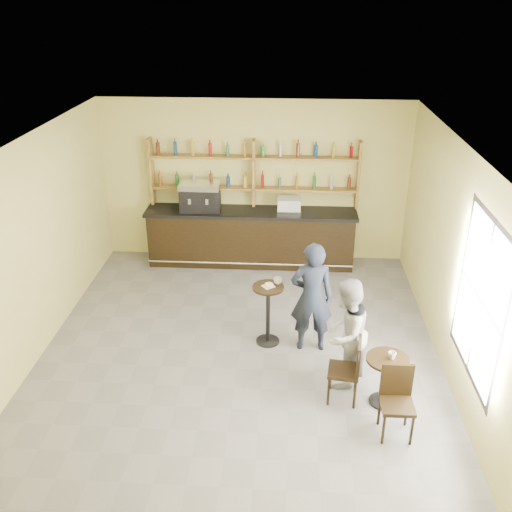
# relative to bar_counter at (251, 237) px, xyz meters

# --- Properties ---
(floor) EXTENTS (7.00, 7.00, 0.00)m
(floor) POSITION_rel_bar_counter_xyz_m (0.04, -3.15, -0.56)
(floor) COLOR slate
(floor) RESTS_ON ground
(ceiling) EXTENTS (7.00, 7.00, 0.00)m
(ceiling) POSITION_rel_bar_counter_xyz_m (0.04, -3.15, 2.64)
(ceiling) COLOR white
(ceiling) RESTS_ON wall_back
(wall_back) EXTENTS (7.00, 0.00, 7.00)m
(wall_back) POSITION_rel_bar_counter_xyz_m (0.04, 0.35, 1.04)
(wall_back) COLOR #E0D87F
(wall_back) RESTS_ON floor
(wall_front) EXTENTS (7.00, 0.00, 7.00)m
(wall_front) POSITION_rel_bar_counter_xyz_m (0.04, -6.65, 1.04)
(wall_front) COLOR #E0D87F
(wall_front) RESTS_ON floor
(wall_left) EXTENTS (0.00, 7.00, 7.00)m
(wall_left) POSITION_rel_bar_counter_xyz_m (-2.96, -3.15, 1.04)
(wall_left) COLOR #E0D87F
(wall_left) RESTS_ON floor
(wall_right) EXTENTS (0.00, 7.00, 7.00)m
(wall_right) POSITION_rel_bar_counter_xyz_m (3.04, -3.15, 1.04)
(wall_right) COLOR #E0D87F
(wall_right) RESTS_ON floor
(window_pane) EXTENTS (0.00, 2.00, 2.00)m
(window_pane) POSITION_rel_bar_counter_xyz_m (3.04, -4.35, 1.14)
(window_pane) COLOR white
(window_pane) RESTS_ON wall_right
(window_frame) EXTENTS (0.04, 1.70, 2.10)m
(window_frame) POSITION_rel_bar_counter_xyz_m (3.03, -4.35, 1.14)
(window_frame) COLOR black
(window_frame) RESTS_ON wall_right
(shelf_unit) EXTENTS (4.00, 0.26, 1.40)m
(shelf_unit) POSITION_rel_bar_counter_xyz_m (0.04, 0.22, 1.25)
(shelf_unit) COLOR brown
(shelf_unit) RESTS_ON wall_back
(liquor_bottles) EXTENTS (3.68, 0.10, 1.00)m
(liquor_bottles) POSITION_rel_bar_counter_xyz_m (0.04, 0.22, 1.42)
(liquor_bottles) COLOR #8C5919
(liquor_bottles) RESTS_ON shelf_unit
(bar_counter) EXTENTS (4.12, 0.80, 1.12)m
(bar_counter) POSITION_rel_bar_counter_xyz_m (0.00, 0.00, 0.00)
(bar_counter) COLOR black
(bar_counter) RESTS_ON floor
(espresso_machine) EXTENTS (0.80, 0.54, 0.55)m
(espresso_machine) POSITION_rel_bar_counter_xyz_m (-0.99, 0.00, 0.83)
(espresso_machine) COLOR black
(espresso_machine) RESTS_ON bar_counter
(pastry_case) EXTENTS (0.50, 0.43, 0.27)m
(pastry_case) POSITION_rel_bar_counter_xyz_m (0.74, 0.00, 0.69)
(pastry_case) COLOR silver
(pastry_case) RESTS_ON bar_counter
(pedestal_table) EXTENTS (0.62, 0.62, 0.99)m
(pedestal_table) POSITION_rel_bar_counter_xyz_m (0.46, -2.85, -0.06)
(pedestal_table) COLOR black
(pedestal_table) RESTS_ON floor
(napkin) EXTENTS (0.22, 0.22, 0.00)m
(napkin) POSITION_rel_bar_counter_xyz_m (0.46, -2.85, 0.43)
(napkin) COLOR white
(napkin) RESTS_ON pedestal_table
(donut) EXTENTS (0.14, 0.14, 0.05)m
(donut) POSITION_rel_bar_counter_xyz_m (0.47, -2.86, 0.46)
(donut) COLOR gold
(donut) RESTS_ON napkin
(cup_pedestal) EXTENTS (0.14, 0.14, 0.10)m
(cup_pedestal) POSITION_rel_bar_counter_xyz_m (0.60, -2.75, 0.48)
(cup_pedestal) COLOR white
(cup_pedestal) RESTS_ON pedestal_table
(man_main) EXTENTS (0.66, 0.45, 1.76)m
(man_main) POSITION_rel_bar_counter_xyz_m (1.11, -2.96, 0.32)
(man_main) COLOR black
(man_main) RESTS_ON floor
(cafe_table) EXTENTS (0.58, 0.58, 0.71)m
(cafe_table) POSITION_rel_bar_counter_xyz_m (2.07, -4.20, -0.20)
(cafe_table) COLOR black
(cafe_table) RESTS_ON floor
(cup_cafe) EXTENTS (0.12, 0.12, 0.10)m
(cup_cafe) POSITION_rel_bar_counter_xyz_m (2.12, -4.20, 0.20)
(cup_cafe) COLOR white
(cup_cafe) RESTS_ON cafe_table
(chair_west) EXTENTS (0.45, 0.45, 0.93)m
(chair_west) POSITION_rel_bar_counter_xyz_m (1.52, -4.15, -0.09)
(chair_west) COLOR black
(chair_west) RESTS_ON floor
(chair_south) EXTENTS (0.40, 0.40, 0.92)m
(chair_south) POSITION_rel_bar_counter_xyz_m (2.12, -4.80, -0.10)
(chair_south) COLOR black
(chair_south) RESTS_ON floor
(patron_second) EXTENTS (0.92, 0.98, 1.60)m
(patron_second) POSITION_rel_bar_counter_xyz_m (1.55, -3.79, 0.24)
(patron_second) COLOR gray
(patron_second) RESTS_ON floor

